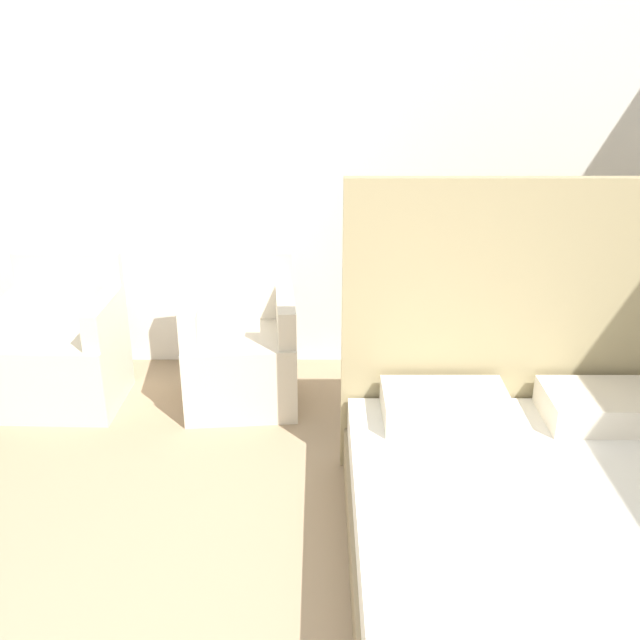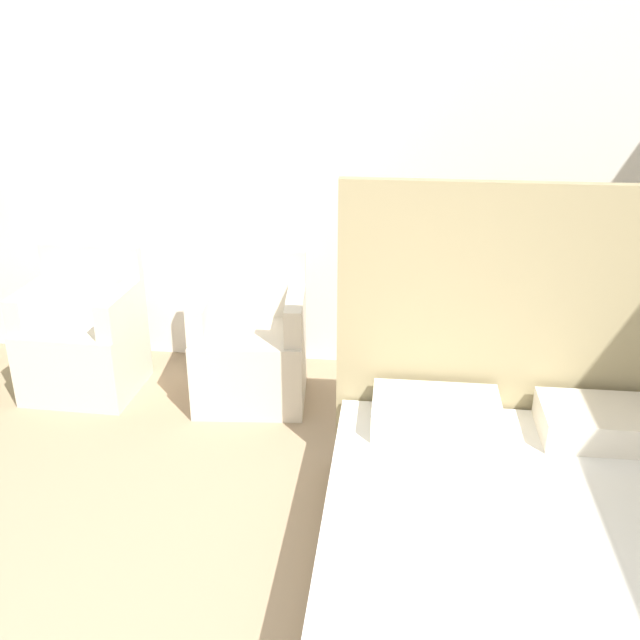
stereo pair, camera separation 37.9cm
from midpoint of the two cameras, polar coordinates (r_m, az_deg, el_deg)
wall_back at (r=4.52m, az=-8.27°, el=13.75°), size 10.00×0.06×2.90m
bed at (r=3.02m, az=15.75°, el=-16.60°), size 1.71×2.09×1.50m
armchair_near_window_left at (r=4.56m, az=-21.78°, el=-2.78°), size 0.66×0.58×0.87m
armchair_near_window_right at (r=4.28m, az=-8.66°, el=-2.99°), size 0.69×0.61×0.87m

